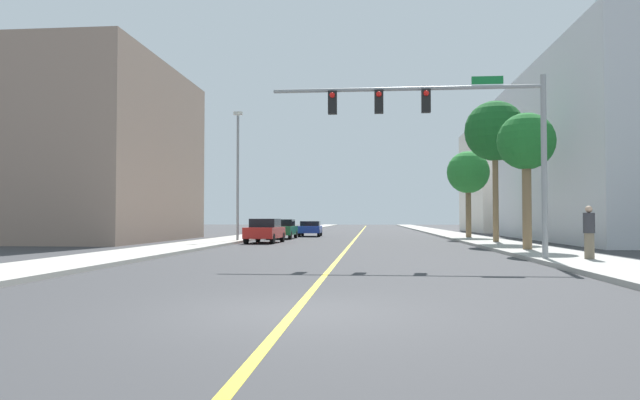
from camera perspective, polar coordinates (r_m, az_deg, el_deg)
ground at (r=51.29m, az=3.79°, el=-3.57°), size 192.00×192.00×0.00m
sidewalk_left at (r=52.19m, az=-5.57°, el=-3.46°), size 3.22×168.00×0.15m
sidewalk_right at (r=51.78m, az=13.23°, el=-3.43°), size 3.22×168.00×0.15m
lane_marking_center at (r=51.29m, az=3.79°, el=-3.57°), size 0.16×144.00×0.01m
building_left_near at (r=42.94m, az=-21.61°, el=4.32°), size 10.85×16.38×12.11m
building_right_near at (r=45.44m, az=28.39°, el=4.35°), size 13.02×25.23×12.54m
building_right_far at (r=70.90m, az=21.80°, el=1.93°), size 17.81×16.18×12.13m
traffic_signal_mast at (r=20.99m, az=12.86°, el=7.63°), size 9.66×0.36×6.43m
street_lamp at (r=37.33m, az=-8.19°, el=3.07°), size 0.56×0.28×8.30m
palm_near at (r=27.50m, az=19.85°, el=5.30°), size 2.57×2.57×6.15m
palm_mid at (r=35.98m, az=17.03°, el=6.51°), size 3.59×3.59×8.42m
palm_far at (r=44.00m, az=14.54°, el=2.62°), size 3.14×3.14×6.41m
car_green at (r=43.46m, az=-3.78°, el=-2.89°), size 1.88×4.22×1.47m
car_blue at (r=49.15m, az=-0.97°, el=-2.83°), size 1.95×4.18×1.31m
car_red at (r=36.16m, az=-5.50°, el=-3.04°), size 1.98×4.21×1.52m
pedestrian at (r=21.56m, az=25.24°, el=-2.92°), size 0.38×0.38×1.81m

